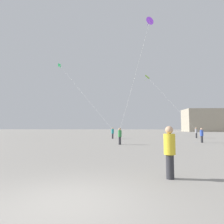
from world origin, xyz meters
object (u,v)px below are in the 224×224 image
person_in_grey (196,132)px  kite_lime_delta (148,78)px  person_in_teal (113,133)px  kite_emerald_delta (61,68)px  kite_violet_diamond (150,22)px  person_in_green (120,135)px  building_left_hall (207,120)px  person_in_blue (202,135)px  person_in_yellow (170,150)px

person_in_grey → kite_lime_delta: (-6.48, 6.03, 10.37)m
person_in_grey → person_in_teal: bearing=-49.8°
kite_emerald_delta → kite_violet_diamond: size_ratio=1.14×
person_in_green → kite_lime_delta: bearing=-111.5°
person_in_grey → person_in_teal: person_in_teal is taller
kite_lime_delta → building_left_hall: bearing=54.7°
person_in_teal → kite_violet_diamond: (4.40, -8.50, 12.18)m
person_in_blue → person_in_grey: 9.69m
person_in_blue → kite_lime_delta: kite_lime_delta is taller
person_in_yellow → person_in_grey: bearing=71.7°
kite_violet_diamond → person_in_green: bearing=-160.6°
person_in_blue → person_in_yellow: bearing=91.1°
kite_lime_delta → building_left_hall: (28.37, 40.02, -6.90)m
kite_emerald_delta → building_left_hall: kite_emerald_delta is taller
person_in_teal → person_in_green: bearing=39.0°
person_in_grey → kite_emerald_delta: size_ratio=0.12×
person_in_grey → person_in_green: size_ratio=1.01×
kite_violet_diamond → kite_lime_delta: bearing=82.6°
person_in_blue → person_in_green: bearing=43.5°
person_in_green → person_in_yellow: bearing=93.5°
person_in_yellow → kite_violet_diamond: 18.27m
person_in_teal → kite_lime_delta: size_ratio=0.16×
person_in_yellow → kite_violet_diamond: size_ratio=0.14×
person_in_green → kite_emerald_delta: size_ratio=0.12×
person_in_blue → person_in_green: 9.41m
person_in_teal → kite_emerald_delta: size_ratio=0.12×
person_in_green → kite_violet_diamond: size_ratio=0.13×
person_in_yellow → building_left_hall: (32.09, 70.42, 3.42)m
building_left_hall → kite_violet_diamond: bearing=-118.3°
person_in_teal → kite_violet_diamond: 15.49m
person_in_green → building_left_hall: 67.25m
person_in_blue → kite_violet_diamond: kite_violet_diamond is taller
kite_emerald_delta → building_left_hall: size_ratio=0.81×
person_in_teal → person_in_yellow: person_in_yellow is taller
person_in_blue → person_in_grey: bearing=-81.0°
person_in_grey → kite_lime_delta: kite_lime_delta is taller
person_in_green → kite_emerald_delta: bearing=-63.1°
person_in_blue → person_in_yellow: person_in_yellow is taller
person_in_blue → building_left_hall: building_left_hall is taller
person_in_grey → person_in_green: 16.91m
kite_emerald_delta → person_in_grey: bearing=-19.1°
kite_emerald_delta → person_in_teal: bearing=-43.4°
person_in_blue → person_in_teal: bearing=-7.7°
person_in_blue → kite_violet_diamond: 13.57m
person_in_green → person_in_yellow: person_in_yellow is taller
person_in_grey → building_left_hall: (21.89, 46.05, 3.47)m
person_in_yellow → kite_violet_diamond: kite_violet_diamond is taller
person_in_yellow → kite_violet_diamond: bearing=88.0°
person_in_blue → person_in_grey: (2.95, 9.23, 0.02)m
person_in_teal → kite_violet_diamond: kite_violet_diamond is taller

